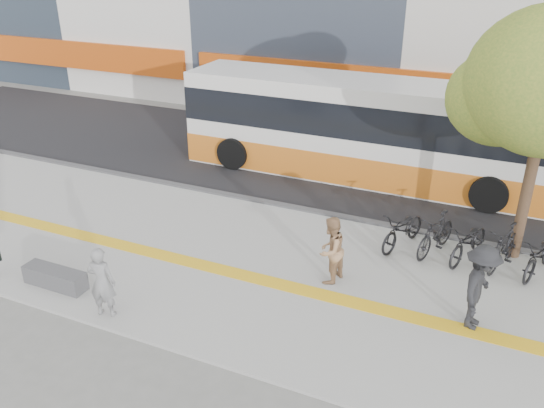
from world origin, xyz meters
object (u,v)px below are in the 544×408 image
at_px(bench, 55,278).
at_px(pedestrian_tan, 331,250).
at_px(bus, 362,132).
at_px(pedestrian_dark, 479,288).
at_px(seated_woman, 102,282).

height_order(bench, pedestrian_tan, pedestrian_tan).
xyz_separation_m(bench, bus, (4.61, 9.70, 1.30)).
xyz_separation_m(bench, pedestrian_dark, (9.15, 2.43, 0.73)).
bearing_deg(bus, seated_woman, -105.57).
bearing_deg(pedestrian_tan, seated_woman, -37.97).
bearing_deg(bus, pedestrian_tan, -80.09).
bearing_deg(bench, seated_woman, -12.53).
xyz_separation_m(bus, seated_woman, (-2.81, -10.10, -0.70)).
height_order(bench, bus, bus).
bearing_deg(bus, pedestrian_dark, -58.05).
bearing_deg(pedestrian_dark, pedestrian_tan, 91.06).
distance_m(bench, seated_woman, 1.94).
xyz_separation_m(seated_woman, pedestrian_tan, (4.01, 3.24, 0.01)).
relative_size(seated_woman, pedestrian_tan, 0.99).
xyz_separation_m(bus, pedestrian_tan, (1.20, -6.86, -0.69)).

